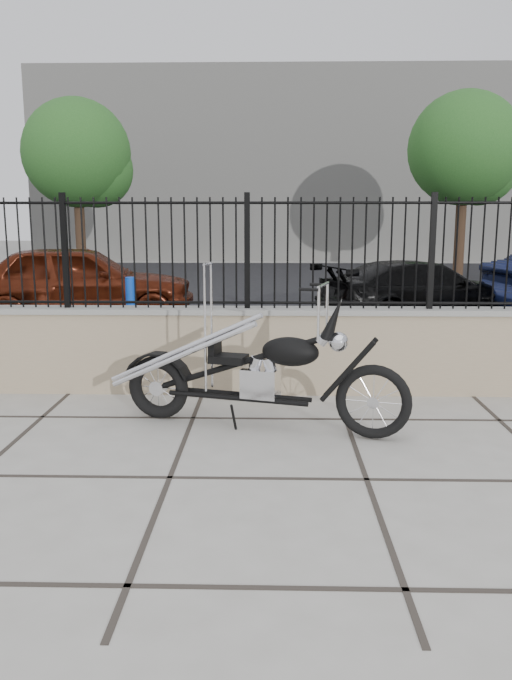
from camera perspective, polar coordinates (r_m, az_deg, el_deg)
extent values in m
plane|color=#99968E|center=(5.20, 9.50, -11.78)|extent=(90.00, 90.00, 0.00)
plane|color=black|center=(17.38, 3.83, 4.23)|extent=(30.00, 30.00, 0.00)
cube|color=gray|center=(7.44, 6.98, -0.93)|extent=(14.00, 0.36, 0.96)
cube|color=black|center=(7.30, 7.17, 7.40)|extent=(14.00, 0.08, 1.20)
cube|color=beige|center=(31.32, 2.86, 14.49)|extent=(22.00, 6.00, 8.00)
imported|color=#4D190B|center=(12.85, -15.00, 4.83)|extent=(4.47, 2.35, 1.45)
imported|color=black|center=(12.63, 14.01, 4.07)|extent=(4.25, 3.00, 1.14)
cylinder|color=#0A4DA2|center=(9.59, -10.70, 2.04)|extent=(0.17, 0.17, 1.11)
cylinder|color=#382619|center=(22.43, -14.90, 9.47)|extent=(0.32, 0.32, 3.20)
sphere|color=#2F6224|center=(22.52, -15.21, 15.71)|extent=(3.41, 3.41, 3.41)
cylinder|color=#382619|center=(22.29, 17.17, 9.46)|extent=(0.33, 0.33, 3.29)
sphere|color=#2D6D28|center=(22.39, 17.55, 15.91)|extent=(3.51, 3.51, 3.51)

